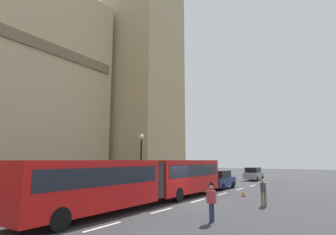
{
  "coord_description": "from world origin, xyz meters",
  "views": [
    {
      "loc": [
        -16.64,
        -9.21,
        2.91
      ],
      "look_at": [
        6.42,
        5.95,
        7.3
      ],
      "focal_mm": 28.66,
      "sensor_mm": 36.0,
      "label": 1
    }
  ],
  "objects": [
    {
      "name": "traffic_cone_middle",
      "position": [
        12.0,
        -2.09,
        0.28
      ],
      "size": [
        0.36,
        0.36,
        0.58
      ],
      "color": "black",
      "rests_on": "ground_plane"
    },
    {
      "name": "pedestrian_near_cones",
      "position": [
        -4.38,
        -3.64,
        0.91
      ],
      "size": [
        0.36,
        0.4,
        1.69
      ],
      "color": "#262D4C",
      "rests_on": "ground_plane"
    },
    {
      "name": "ground_plane",
      "position": [
        0.0,
        0.0,
        0.0
      ],
      "size": [
        160.0,
        160.0,
        0.0
      ],
      "primitive_type": "plane",
      "color": "#333335"
    },
    {
      "name": "articulated_bus",
      "position": [
        -2.15,
        1.99,
        1.75
      ],
      "size": [
        18.06,
        2.54,
        2.9
      ],
      "color": "red",
      "rests_on": "ground_plane"
    },
    {
      "name": "lane_centre_marking",
      "position": [
        1.34,
        0.0,
        0.0
      ],
      "size": [
        39.0,
        0.16,
        0.01
      ],
      "color": "silver",
      "rests_on": "ground_plane"
    },
    {
      "name": "pedestrian_by_kerb",
      "position": [
        1.71,
        -4.55,
        0.91
      ],
      "size": [
        0.47,
        0.41,
        1.69
      ],
      "color": "#726651",
      "rests_on": "ground_plane"
    },
    {
      "name": "sedan_trailing",
      "position": [
        23.41,
        2.21,
        0.91
      ],
      "size": [
        4.4,
        1.86,
        1.85
      ],
      "color": "gray",
      "rests_on": "ground_plane"
    },
    {
      "name": "sedan_lead",
      "position": [
        9.93,
        1.83,
        0.91
      ],
      "size": [
        4.4,
        1.86,
        1.85
      ],
      "color": "navy",
      "rests_on": "ground_plane"
    },
    {
      "name": "street_lamp",
      "position": [
        2.76,
        6.5,
        3.06
      ],
      "size": [
        0.44,
        0.44,
        5.27
      ],
      "color": "black",
      "rests_on": "ground_plane"
    },
    {
      "name": "traffic_cone_west",
      "position": [
        5.59,
        -1.99,
        0.28
      ],
      "size": [
        0.36,
        0.36,
        0.58
      ],
      "color": "black",
      "rests_on": "ground_plane"
    }
  ]
}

